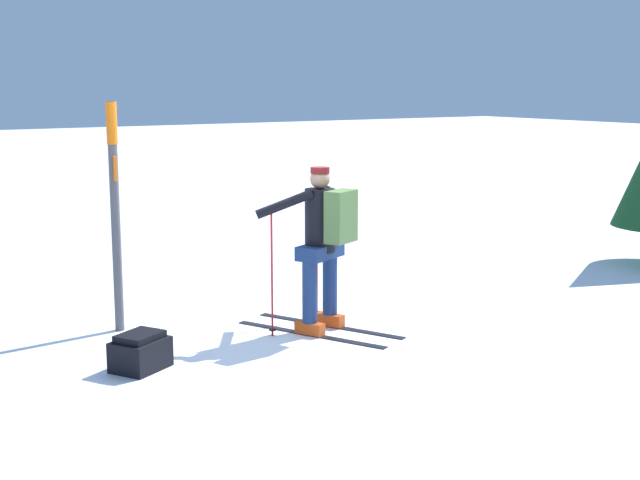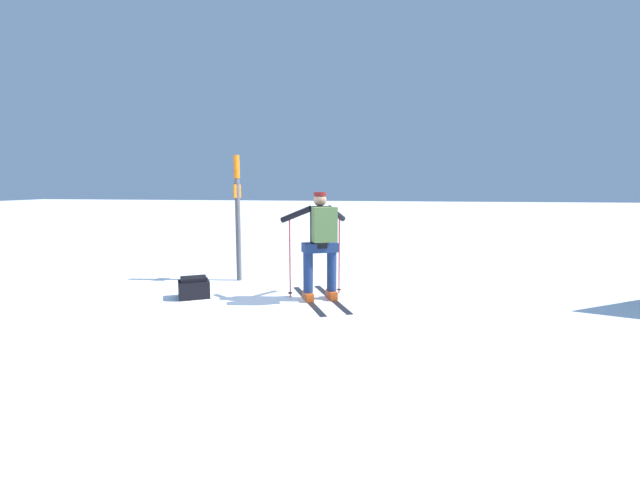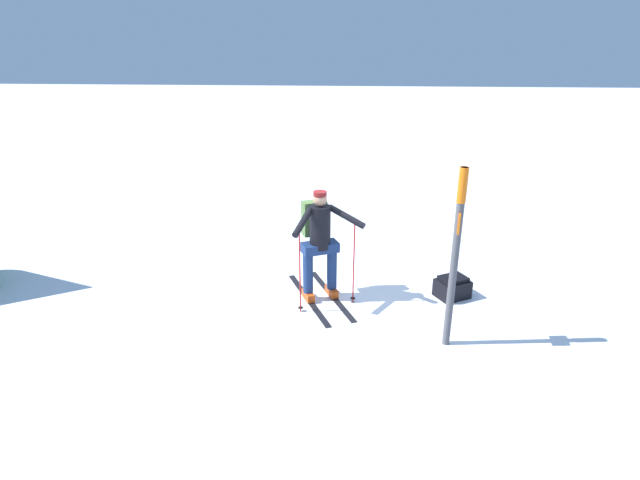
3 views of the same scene
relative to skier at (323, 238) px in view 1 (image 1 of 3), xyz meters
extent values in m
plane|color=white|center=(0.09, -0.61, -0.95)|extent=(80.00, 80.00, 0.00)
cube|color=black|center=(0.05, -0.19, -0.95)|extent=(1.60, 0.80, 0.01)
cube|color=#C64714|center=(0.05, -0.19, -0.88)|extent=(0.32, 0.23, 0.12)
cylinder|color=navy|center=(0.05, -0.19, -0.48)|extent=(0.15, 0.15, 0.69)
cube|color=black|center=(-0.11, 0.16, -0.95)|extent=(1.60, 0.80, 0.01)
cube|color=#C64714|center=(-0.11, 0.16, -0.88)|extent=(0.32, 0.23, 0.12)
cylinder|color=navy|center=(-0.11, 0.16, -0.48)|extent=(0.15, 0.15, 0.69)
cube|color=navy|center=(-0.03, -0.01, -0.13)|extent=(0.46, 0.59, 0.14)
cylinder|color=black|center=(-0.03, -0.01, 0.18)|extent=(0.30, 0.30, 0.63)
sphere|color=tan|center=(-0.03, -0.01, 0.59)|extent=(0.20, 0.20, 0.20)
cylinder|color=maroon|center=(-0.03, -0.01, 0.68)|extent=(0.19, 0.19, 0.06)
cube|color=#4C6B38|center=(0.19, 0.09, 0.24)|extent=(0.31, 0.39, 0.51)
cylinder|color=red|center=(-0.13, -0.51, -0.32)|extent=(0.02, 0.02, 1.27)
cylinder|color=black|center=(-0.13, -0.51, -0.89)|extent=(0.07, 0.07, 0.01)
cylinder|color=black|center=(-0.08, -0.39, 0.36)|extent=(0.31, 0.56, 0.28)
cylinder|color=red|center=(-0.47, 0.23, -0.32)|extent=(0.02, 0.02, 1.27)
cylinder|color=black|center=(-0.47, 0.23, -0.89)|extent=(0.07, 0.07, 0.01)
cylinder|color=black|center=(-0.35, 0.19, 0.36)|extent=(0.58, 0.25, 0.28)
cube|color=black|center=(0.16, -2.00, -0.82)|extent=(0.54, 0.58, 0.27)
cube|color=black|center=(0.16, -2.00, -0.65)|extent=(0.45, 0.48, 0.06)
cylinder|color=#4C4C51|center=(-1.14, -1.72, 0.20)|extent=(0.09, 0.09, 2.30)
cylinder|color=orange|center=(-1.14, -1.72, 1.14)|extent=(0.11, 0.11, 0.41)
cube|color=orange|center=(-1.14, -1.72, 0.70)|extent=(0.24, 0.06, 0.24)
camera|label=1|loc=(7.32, -4.72, 1.55)|focal=50.00mm
camera|label=2|loc=(6.35, 1.01, 0.82)|focal=24.00mm
camera|label=3|loc=(-6.71, -0.55, 2.63)|focal=28.00mm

